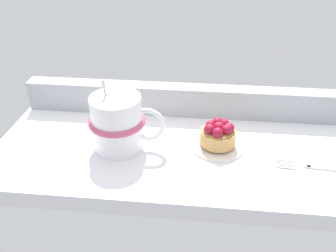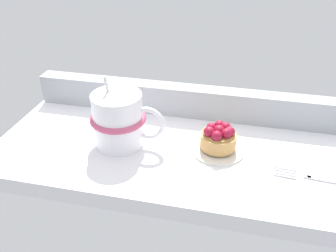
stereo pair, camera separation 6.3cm
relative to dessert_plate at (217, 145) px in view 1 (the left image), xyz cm
name	(u,v)px [view 1 (the left image)]	position (x,y,z in cm)	size (l,w,h in cm)	color
ground_plane	(184,154)	(-6.21, -0.94, -2.00)	(71.37, 30.14, 3.18)	white
window_rail_back	(188,100)	(-6.21, 12.20, 2.80)	(69.94, 3.86, 6.40)	#9EA3A8
dessert_plate	(217,145)	(0.00, 0.00, 0.00)	(10.04, 10.04, 0.87)	silver
raspberry_tart	(218,134)	(0.03, -0.02, 2.53)	(6.56, 6.56, 4.49)	tan
coffee_mug	(118,123)	(-18.21, -1.73, 4.79)	(14.12, 10.41, 13.48)	white
dessert_fork	(321,167)	(17.64, -4.85, -0.10)	(15.60, 2.98, 0.60)	silver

